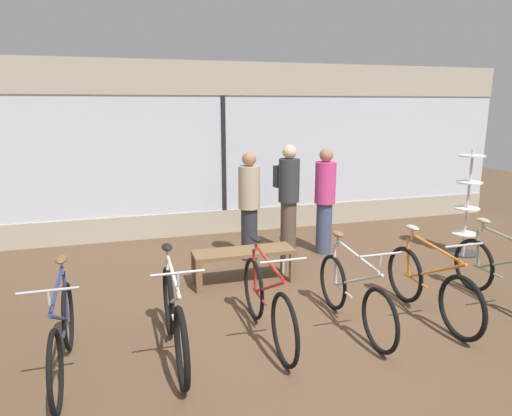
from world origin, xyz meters
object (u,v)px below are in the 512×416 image
(bicycle_far_left, at_px, (62,335))
(bicycle_center_left, at_px, (267,303))
(customer_near_rack, at_px, (325,199))
(bicycle_center_right, at_px, (353,295))
(accessory_rack, at_px, (467,212))
(bicycle_left, at_px, (174,318))
(bicycle_far_right, at_px, (505,276))
(customer_mid_floor, at_px, (288,195))
(customer_by_window, at_px, (249,204))
(display_bench, at_px, (244,256))
(bicycle_right, at_px, (430,286))

(bicycle_far_left, height_order, bicycle_center_left, bicycle_center_left)
(bicycle_far_left, height_order, customer_near_rack, customer_near_rack)
(bicycle_center_right, xyz_separation_m, customer_near_rack, (0.81, 2.49, 0.55))
(bicycle_center_right, relative_size, accessory_rack, 0.99)
(bicycle_left, relative_size, bicycle_far_right, 0.99)
(bicycle_left, xyz_separation_m, customer_mid_floor, (2.20, 2.70, 0.58))
(customer_near_rack, relative_size, customer_by_window, 1.01)
(bicycle_left, distance_m, display_bench, 2.01)
(bicycle_far_left, relative_size, customer_mid_floor, 0.95)
(bicycle_far_left, height_order, display_bench, bicycle_far_left)
(bicycle_far_right, xyz_separation_m, accessory_rack, (0.97, 1.82, 0.32))
(bicycle_far_right, height_order, customer_near_rack, customer_near_rack)
(display_bench, height_order, customer_mid_floor, customer_mid_floor)
(bicycle_left, relative_size, bicycle_center_right, 1.02)
(bicycle_left, relative_size, customer_near_rack, 1.01)
(bicycle_far_left, distance_m, bicycle_right, 3.95)
(bicycle_far_right, xyz_separation_m, display_bench, (-2.86, 1.66, -0.00))
(bicycle_right, bearing_deg, bicycle_far_left, 179.96)
(bicycle_center_right, xyz_separation_m, customer_by_window, (-0.47, 2.54, 0.53))
(bicycle_center_right, xyz_separation_m, accessory_rack, (3.01, 1.77, 0.33))
(customer_by_window, bearing_deg, bicycle_left, -120.30)
(bicycle_center_left, xyz_separation_m, customer_mid_floor, (1.22, 2.62, 0.58))
(accessory_rack, bearing_deg, bicycle_left, -160.17)
(bicycle_center_left, relative_size, bicycle_far_right, 0.98)
(bicycle_center_left, bearing_deg, bicycle_center_right, -2.31)
(customer_near_rack, distance_m, customer_by_window, 1.28)
(customer_by_window, bearing_deg, customer_near_rack, -1.81)
(bicycle_left, distance_m, bicycle_far_right, 4.01)
(bicycle_center_left, distance_m, bicycle_far_right, 3.03)
(bicycle_left, xyz_separation_m, display_bench, (1.15, 1.64, -0.01))
(bicycle_left, height_order, customer_near_rack, customer_near_rack)
(bicycle_far_left, distance_m, customer_mid_floor, 4.25)
(bicycle_right, distance_m, bicycle_far_right, 1.08)
(bicycle_center_right, xyz_separation_m, bicycle_right, (0.96, -0.06, 0.01))
(bicycle_center_right, relative_size, customer_by_window, 1.00)
(bicycle_left, xyz_separation_m, customer_by_window, (1.50, 2.57, 0.51))
(display_bench, bearing_deg, accessory_rack, 2.35)
(bicycle_far_right, xyz_separation_m, customer_mid_floor, (-1.81, 2.71, 0.59))
(bicycle_center_right, bearing_deg, customer_near_rack, 72.10)
(bicycle_center_left, relative_size, accessory_rack, 1.00)
(bicycle_right, xyz_separation_m, customer_near_rack, (-0.15, 2.55, 0.54))
(bicycle_center_right, bearing_deg, bicycle_center_left, 177.69)
(customer_near_rack, bearing_deg, bicycle_center_left, -126.25)
(display_bench, bearing_deg, bicycle_right, -43.12)
(bicycle_left, height_order, bicycle_center_right, bicycle_left)
(bicycle_right, bearing_deg, bicycle_center_right, 176.59)
(display_bench, bearing_deg, bicycle_far_right, -30.11)
(bicycle_far_left, bearing_deg, bicycle_center_right, 1.04)
(bicycle_center_left, height_order, customer_by_window, customer_by_window)
(bicycle_far_left, bearing_deg, customer_mid_floor, 40.19)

